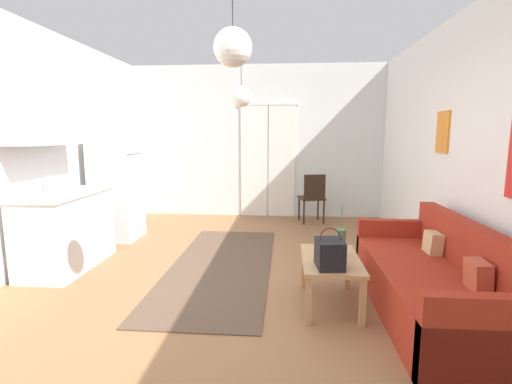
% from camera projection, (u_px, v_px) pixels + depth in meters
% --- Properties ---
extents(ground_plane, '(5.34, 8.01, 0.10)m').
position_uv_depth(ground_plane, '(226.00, 302.00, 3.63)').
color(ground_plane, '#8E603D').
extents(wall_back, '(4.94, 0.13, 2.85)m').
position_uv_depth(wall_back, '(257.00, 142.00, 7.10)').
color(wall_back, silver).
rests_on(wall_back, ground_plane).
extents(wall_right, '(0.12, 7.61, 2.85)m').
position_uv_depth(wall_right, '(501.00, 151.00, 3.20)').
color(wall_right, white).
rests_on(wall_right, ground_plane).
extents(area_rug, '(1.18, 3.10, 0.01)m').
position_uv_depth(area_rug, '(221.00, 265.00, 4.49)').
color(area_rug, brown).
rests_on(area_rug, ground_plane).
extents(couch, '(0.83, 2.10, 0.82)m').
position_uv_depth(couch, '(436.00, 285.00, 3.25)').
color(couch, maroon).
rests_on(couch, ground_plane).
extents(coffee_table, '(0.52, 0.86, 0.45)m').
position_uv_depth(coffee_table, '(331.00, 265.00, 3.43)').
color(coffee_table, tan).
rests_on(coffee_table, ground_plane).
extents(bamboo_vase, '(0.09, 0.09, 0.48)m').
position_uv_depth(bamboo_vase, '(341.00, 242.00, 3.46)').
color(bamboo_vase, '#47704C').
rests_on(bamboo_vase, coffee_table).
extents(handbag, '(0.25, 0.30, 0.35)m').
position_uv_depth(handbag, '(330.00, 253.00, 3.16)').
color(handbag, black).
rests_on(handbag, coffee_table).
extents(refrigerator, '(0.63, 0.64, 1.80)m').
position_uv_depth(refrigerator, '(116.00, 180.00, 5.55)').
color(refrigerator, white).
rests_on(refrigerator, ground_plane).
extents(kitchen_counter, '(0.62, 1.23, 2.13)m').
position_uv_depth(kitchen_counter, '(61.00, 200.00, 4.34)').
color(kitchen_counter, silver).
rests_on(kitchen_counter, ground_plane).
extents(accent_chair, '(0.50, 0.48, 0.88)m').
position_uv_depth(accent_chair, '(313.00, 196.00, 6.57)').
color(accent_chair, black).
rests_on(accent_chair, ground_plane).
extents(pendant_lamp_near, '(0.29, 0.29, 0.79)m').
position_uv_depth(pendant_lamp_near, '(233.00, 48.00, 2.74)').
color(pendant_lamp_near, black).
extents(pendant_lamp_far, '(0.30, 0.30, 0.90)m').
position_uv_depth(pendant_lamp_far, '(241.00, 96.00, 5.29)').
color(pendant_lamp_far, black).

